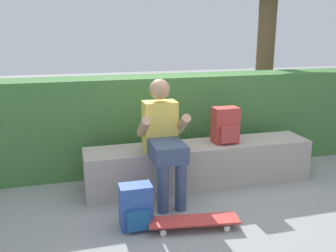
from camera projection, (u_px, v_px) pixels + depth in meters
The scene contains 7 objects.
ground_plane at pixel (212, 199), 3.83m from camera, with size 24.00×24.00×0.00m, color gray.
bench_main at pixel (200, 164), 4.14m from camera, with size 2.54×0.47×0.48m.
person_skater at pixel (163, 136), 3.70m from camera, with size 0.49×0.62×1.23m.
skateboard_near_person at pixel (194, 221), 3.23m from camera, with size 0.82×0.31×0.09m.
backpack_on_bench at pixel (225, 126), 4.09m from camera, with size 0.28×0.23×0.40m.
backpack_on_ground at pixel (136, 207), 3.23m from camera, with size 0.28×0.23×0.40m.
hedge_row at pixel (188, 120), 4.73m from camera, with size 5.50×0.51×1.16m.
Camera 1 is at (-1.38, -3.26, 1.70)m, focal length 39.36 mm.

